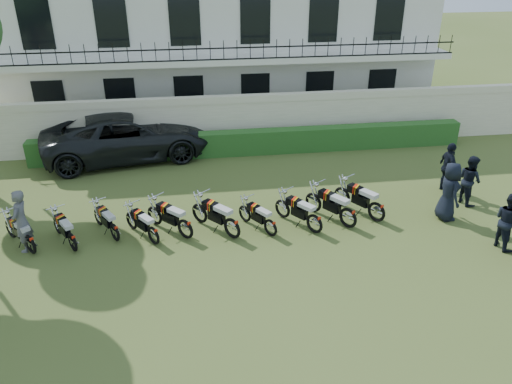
{
  "coord_description": "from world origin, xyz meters",
  "views": [
    {
      "loc": [
        -1.65,
        -12.14,
        7.99
      ],
      "look_at": [
        0.35,
        1.8,
        0.91
      ],
      "focal_mm": 35.0,
      "sensor_mm": 36.0,
      "label": 1
    }
  ],
  "objects_px": {
    "officer_3": "(449,191)",
    "officer_5": "(448,168)",
    "officer_4": "(470,180)",
    "motorcycle_5": "(232,224)",
    "motorcycle_7": "(315,219)",
    "motorcycle_9": "(377,207)",
    "motorcycle_4": "(185,224)",
    "inspector": "(21,221)",
    "officer_1": "(508,220)",
    "motorcycle_0": "(29,240)",
    "motorcycle_1": "(72,238)",
    "motorcycle_8": "(348,213)",
    "motorcycle_3": "(153,231)",
    "suv": "(128,136)",
    "motorcycle_6": "(271,224)",
    "motorcycle_2": "(114,228)"
  },
  "relations": [
    {
      "from": "officer_4",
      "to": "officer_5",
      "type": "distance_m",
      "value": 0.99
    },
    {
      "from": "motorcycle_0",
      "to": "motorcycle_1",
      "type": "bearing_deg",
      "value": -40.48
    },
    {
      "from": "motorcycle_4",
      "to": "motorcycle_5",
      "type": "distance_m",
      "value": 1.39
    },
    {
      "from": "motorcycle_8",
      "to": "suv",
      "type": "xyz_separation_m",
      "value": [
        -7.17,
        6.8,
        0.41
      ]
    },
    {
      "from": "motorcycle_7",
      "to": "motorcycle_9",
      "type": "bearing_deg",
      "value": -25.03
    },
    {
      "from": "motorcycle_9",
      "to": "suv",
      "type": "relative_size",
      "value": 0.27
    },
    {
      "from": "motorcycle_5",
      "to": "motorcycle_6",
      "type": "xyz_separation_m",
      "value": [
        1.15,
        -0.04,
        -0.08
      ]
    },
    {
      "from": "motorcycle_7",
      "to": "officer_1",
      "type": "height_order",
      "value": "officer_1"
    },
    {
      "from": "officer_4",
      "to": "officer_3",
      "type": "bearing_deg",
      "value": 116.77
    },
    {
      "from": "officer_4",
      "to": "motorcycle_5",
      "type": "bearing_deg",
      "value": 88.29
    },
    {
      "from": "motorcycle_7",
      "to": "motorcycle_9",
      "type": "height_order",
      "value": "motorcycle_9"
    },
    {
      "from": "motorcycle_1",
      "to": "motorcycle_3",
      "type": "bearing_deg",
      "value": -29.81
    },
    {
      "from": "motorcycle_5",
      "to": "motorcycle_8",
      "type": "height_order",
      "value": "motorcycle_8"
    },
    {
      "from": "motorcycle_6",
      "to": "motorcycle_8",
      "type": "bearing_deg",
      "value": -30.37
    },
    {
      "from": "officer_1",
      "to": "inspector",
      "type": "bearing_deg",
      "value": 74.85
    },
    {
      "from": "motorcycle_0",
      "to": "motorcycle_7",
      "type": "bearing_deg",
      "value": -39.5
    },
    {
      "from": "officer_3",
      "to": "officer_5",
      "type": "bearing_deg",
      "value": -25.88
    },
    {
      "from": "officer_4",
      "to": "motorcycle_1",
      "type": "bearing_deg",
      "value": 85.52
    },
    {
      "from": "motorcycle_4",
      "to": "motorcycle_5",
      "type": "xyz_separation_m",
      "value": [
        1.38,
        -0.19,
        0.03
      ]
    },
    {
      "from": "motorcycle_6",
      "to": "motorcycle_9",
      "type": "height_order",
      "value": "motorcycle_9"
    },
    {
      "from": "motorcycle_9",
      "to": "officer_3",
      "type": "distance_m",
      "value": 2.33
    },
    {
      "from": "motorcycle_4",
      "to": "officer_3",
      "type": "distance_m",
      "value": 8.29
    },
    {
      "from": "motorcycle_4",
      "to": "motorcycle_9",
      "type": "bearing_deg",
      "value": -42.46
    },
    {
      "from": "motorcycle_1",
      "to": "motorcycle_4",
      "type": "distance_m",
      "value": 3.21
    },
    {
      "from": "inspector",
      "to": "officer_1",
      "type": "distance_m",
      "value": 13.83
    },
    {
      "from": "motorcycle_0",
      "to": "motorcycle_2",
      "type": "distance_m",
      "value": 2.32
    },
    {
      "from": "motorcycle_0",
      "to": "inspector",
      "type": "height_order",
      "value": "inspector"
    },
    {
      "from": "motorcycle_7",
      "to": "motorcycle_8",
      "type": "distance_m",
      "value": 1.12
    },
    {
      "from": "officer_1",
      "to": "officer_3",
      "type": "bearing_deg",
      "value": 18.2
    },
    {
      "from": "motorcycle_6",
      "to": "motorcycle_9",
      "type": "xyz_separation_m",
      "value": [
        3.46,
        0.39,
        0.09
      ]
    },
    {
      "from": "motorcycle_0",
      "to": "motorcycle_3",
      "type": "height_order",
      "value": "motorcycle_0"
    },
    {
      "from": "officer_1",
      "to": "motorcycle_9",
      "type": "bearing_deg",
      "value": 51.41
    },
    {
      "from": "motorcycle_1",
      "to": "motorcycle_7",
      "type": "distance_m",
      "value": 7.09
    },
    {
      "from": "motorcycle_2",
      "to": "motorcycle_5",
      "type": "relative_size",
      "value": 0.94
    },
    {
      "from": "motorcycle_6",
      "to": "inspector",
      "type": "relative_size",
      "value": 0.79
    },
    {
      "from": "motorcycle_7",
      "to": "officer_4",
      "type": "height_order",
      "value": "officer_4"
    },
    {
      "from": "motorcycle_0",
      "to": "motorcycle_8",
      "type": "xyz_separation_m",
      "value": [
        9.35,
        0.12,
        0.05
      ]
    },
    {
      "from": "motorcycle_9",
      "to": "officer_3",
      "type": "height_order",
      "value": "officer_3"
    },
    {
      "from": "motorcycle_4",
      "to": "inspector",
      "type": "xyz_separation_m",
      "value": [
        -4.56,
        0.08,
        0.45
      ]
    },
    {
      "from": "officer_3",
      "to": "officer_5",
      "type": "xyz_separation_m",
      "value": [
        0.93,
        1.85,
        -0.05
      ]
    },
    {
      "from": "motorcycle_2",
      "to": "motorcycle_9",
      "type": "bearing_deg",
      "value": -30.79
    },
    {
      "from": "motorcycle_2",
      "to": "officer_4",
      "type": "bearing_deg",
      "value": -26.71
    },
    {
      "from": "inspector",
      "to": "officer_1",
      "type": "bearing_deg",
      "value": 90.8
    },
    {
      "from": "motorcycle_9",
      "to": "officer_5",
      "type": "relative_size",
      "value": 0.99
    },
    {
      "from": "officer_3",
      "to": "officer_4",
      "type": "relative_size",
      "value": 1.12
    },
    {
      "from": "motorcycle_7",
      "to": "officer_3",
      "type": "bearing_deg",
      "value": -31.71
    },
    {
      "from": "motorcycle_4",
      "to": "motorcycle_7",
      "type": "height_order",
      "value": "motorcycle_4"
    },
    {
      "from": "motorcycle_2",
      "to": "inspector",
      "type": "xyz_separation_m",
      "value": [
        -2.49,
        -0.1,
        0.5
      ]
    },
    {
      "from": "suv",
      "to": "officer_3",
      "type": "xyz_separation_m",
      "value": [
        10.46,
        -6.65,
        0.03
      ]
    },
    {
      "from": "motorcycle_9",
      "to": "inspector",
      "type": "distance_m",
      "value": 10.56
    }
  ]
}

